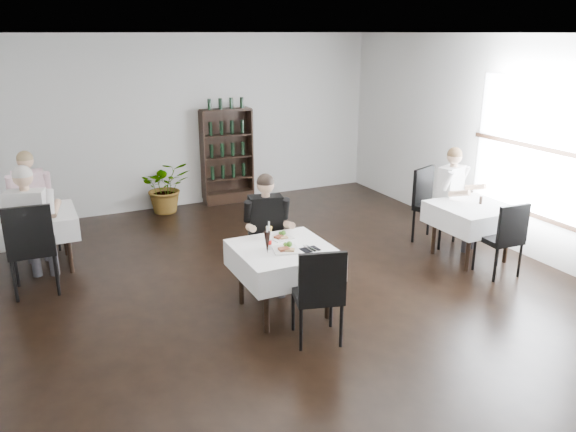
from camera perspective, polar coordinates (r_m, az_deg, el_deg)
The scene contains 24 objects.
room_shell at distance 6.05m, azimuth 2.06°, elevation 3.70°, with size 9.00×9.00×9.00m.
window_right at distance 8.23m, azimuth 24.20°, elevation 6.01°, with size 0.06×2.30×1.85m.
wine_shelf at distance 10.30m, azimuth -6.20°, elevation 5.97°, with size 0.90×0.28×1.75m.
main_table at distance 6.21m, azimuth -0.49°, elevation -4.48°, with size 1.03×1.03×0.77m.
left_table at distance 8.05m, azimuth -24.18°, elevation -0.74°, with size 0.98×0.98×0.77m.
right_table at distance 8.08m, azimuth 18.19°, elevation 0.04°, with size 0.98×0.98×0.77m.
potted_tree at distance 9.96m, azimuth -12.30°, elevation 2.94°, with size 0.83×0.72×0.92m, color #2B581E.
main_chair_far at distance 6.90m, azimuth -2.18°, elevation -3.20°, with size 0.46×0.46×0.87m.
main_chair_near at distance 5.60m, azimuth 3.17°, elevation -7.49°, with size 0.58×0.58×1.03m.
left_chair_far at distance 8.86m, azimuth -24.11°, elevation 0.66°, with size 0.49×0.50×1.02m.
left_chair_near at distance 7.24m, azimuth -24.63°, elevation -2.53°, with size 0.55×0.55×1.15m.
right_chair_far at distance 8.59m, azimuth 14.28°, elevation 1.56°, with size 0.66×0.66×1.11m.
right_chair_near at distance 7.63m, azimuth 21.12°, elevation -1.77°, with size 0.48×0.49×1.00m.
diner_main at distance 6.70m, azimuth -2.13°, elevation -0.82°, with size 0.59×0.62×1.43m.
diner_left_far at distance 8.50m, azimuth -24.69°, elevation 1.84°, with size 0.56×0.57×1.48m.
diner_left_near at distance 7.41m, azimuth -24.68°, elevation -0.07°, with size 0.65×0.69×1.55m.
diner_right_far at distance 8.44m, azimuth 16.69°, elevation 2.56°, with size 0.63×0.67×1.46m.
plate_far at distance 6.41m, azimuth -0.73°, elevation -2.14°, with size 0.28×0.28×0.07m.
plate_near at distance 6.05m, azimuth -0.18°, elevation -3.38°, with size 0.33×0.33×0.08m.
pilsner_dark at distance 5.94m, azimuth -2.13°, elevation -2.71°, with size 0.07×0.07×0.31m.
pilsner_lager at distance 6.09m, azimuth -1.94°, elevation -2.18°, with size 0.07×0.07×0.31m.
coke_bottle at distance 6.06m, azimuth -1.97°, elevation -2.49°, with size 0.07×0.07×0.26m.
napkin_cutlery at distance 6.09m, azimuth 2.25°, elevation -3.38°, with size 0.20×0.21×0.02m.
pepper_mill at distance 8.11m, azimuth 18.99°, elevation 1.53°, with size 0.04×0.04×0.11m, color black.
Camera 1 is at (-2.72, -5.19, 3.02)m, focal length 35.00 mm.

